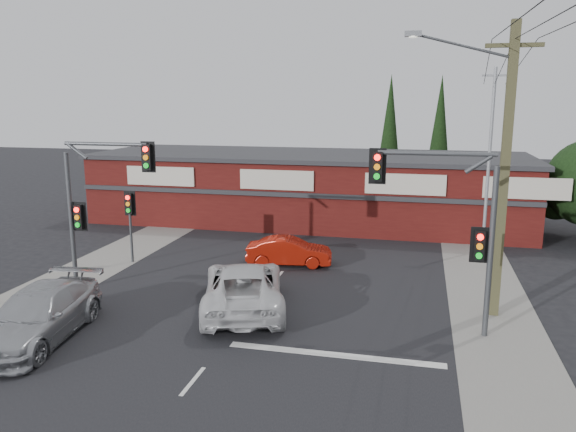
% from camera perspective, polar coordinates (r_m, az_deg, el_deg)
% --- Properties ---
extents(ground, '(120.00, 120.00, 0.00)m').
position_cam_1_polar(ground, '(19.40, -5.02, -10.99)').
color(ground, black).
rests_on(ground, ground).
extents(road_strip, '(14.00, 70.00, 0.01)m').
position_cam_1_polar(road_strip, '(23.89, -1.25, -6.49)').
color(road_strip, black).
rests_on(road_strip, ground).
extents(verge_left, '(3.00, 70.00, 0.02)m').
position_cam_1_polar(verge_left, '(27.21, -18.92, -4.84)').
color(verge_left, gray).
rests_on(verge_left, ground).
extents(verge_right, '(3.00, 70.00, 0.02)m').
position_cam_1_polar(verge_right, '(23.36, 19.57, -7.61)').
color(verge_right, gray).
rests_on(verge_right, ground).
extents(stop_line, '(6.50, 0.35, 0.01)m').
position_cam_1_polar(stop_line, '(17.31, 4.76, -13.86)').
color(stop_line, silver).
rests_on(stop_line, ground).
extents(white_suv, '(4.44, 6.60, 1.68)m').
position_cam_1_polar(white_suv, '(20.55, -4.54, -7.15)').
color(white_suv, silver).
rests_on(white_suv, ground).
extents(silver_suv, '(2.88, 5.80, 1.62)m').
position_cam_1_polar(silver_suv, '(19.65, -24.06, -9.19)').
color(silver_suv, '#AAACAF').
rests_on(silver_suv, ground).
extents(red_sedan, '(4.04, 1.89, 1.28)m').
position_cam_1_polar(red_sedan, '(25.82, 0.12, -3.61)').
color(red_sedan, '#9F1709').
rests_on(red_sedan, ground).
extents(lane_dashes, '(0.12, 53.04, 0.01)m').
position_cam_1_polar(lane_dashes, '(26.41, 0.24, -4.67)').
color(lane_dashes, silver).
rests_on(lane_dashes, ground).
extents(shop_building, '(27.30, 8.40, 4.22)m').
position_cam_1_polar(shop_building, '(35.01, 2.08, 2.97)').
color(shop_building, '#430F0D').
rests_on(shop_building, ground).
extents(conifer_near, '(1.80, 1.80, 9.25)m').
position_cam_1_polar(conifer_near, '(41.06, 10.30, 8.79)').
color(conifer_near, '#2D2116').
rests_on(conifer_near, ground).
extents(conifer_far, '(1.80, 1.80, 9.25)m').
position_cam_1_polar(conifer_far, '(43.02, 15.17, 8.70)').
color(conifer_far, '#2D2116').
rests_on(conifer_far, ground).
extents(traffic_mast_left, '(3.77, 0.27, 5.97)m').
position_cam_1_polar(traffic_mast_left, '(22.80, -19.12, 2.13)').
color(traffic_mast_left, '#47494C').
rests_on(traffic_mast_left, ground).
extents(traffic_mast_right, '(3.96, 0.27, 5.97)m').
position_cam_1_polar(traffic_mast_right, '(18.34, 16.61, 0.12)').
color(traffic_mast_right, '#47494C').
rests_on(traffic_mast_right, ground).
extents(pedestal_signal, '(0.55, 0.27, 3.38)m').
position_cam_1_polar(pedestal_signal, '(26.83, -15.77, 0.40)').
color(pedestal_signal, '#47494C').
rests_on(pedestal_signal, ground).
extents(utility_pole, '(4.38, 0.59, 10.00)m').
position_cam_1_polar(utility_pole, '(20.22, 20.82, 5.06)').
color(utility_pole, brown).
rests_on(utility_pole, ground).
extents(steel_pole, '(1.20, 0.16, 9.00)m').
position_cam_1_polar(steel_pole, '(29.27, 19.77, 5.62)').
color(steel_pole, gray).
rests_on(steel_pole, ground).
extents(power_lines, '(2.01, 29.00, 1.22)m').
position_cam_1_polar(power_lines, '(14.82, 25.05, 16.70)').
color(power_lines, black).
rests_on(power_lines, ground).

